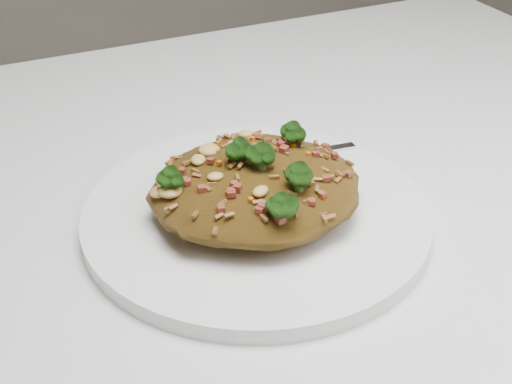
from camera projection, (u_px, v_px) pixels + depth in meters
dining_table at (174, 317)px, 0.61m from camera, size 1.20×0.80×0.75m
plate at (256, 215)px, 0.57m from camera, size 0.28×0.28×0.01m
fried_rice at (256, 179)px, 0.55m from camera, size 0.17×0.15×0.06m
fork at (278, 158)px, 0.63m from camera, size 0.16×0.03×0.00m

